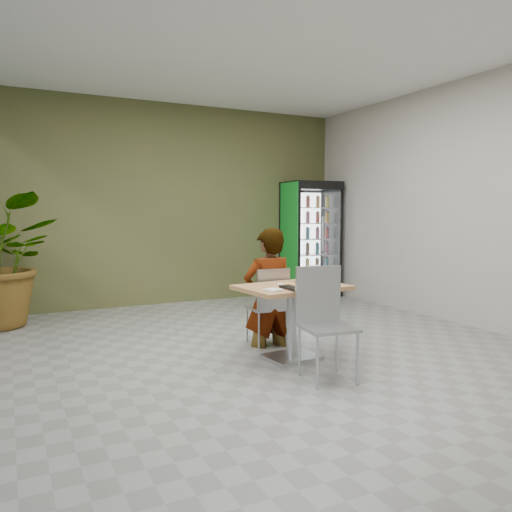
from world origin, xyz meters
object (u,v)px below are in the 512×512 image
at_px(seated_woman, 269,300).
at_px(potted_plant, 0,260).
at_px(soda_cup, 315,274).
at_px(chair_near, 323,313).
at_px(cafeteria_tray, 307,287).
at_px(beverage_fridge, 311,239).
at_px(dining_table, 292,307).
at_px(chair_far, 270,300).

xyz_separation_m(seated_woman, potted_plant, (-2.65, 2.32, 0.36)).
bearing_deg(soda_cup, chair_near, -117.02).
xyz_separation_m(cafeteria_tray, beverage_fridge, (2.26, 3.45, 0.24)).
bearing_deg(potted_plant, chair_near, -53.41).
distance_m(dining_table, chair_near, 0.58).
bearing_deg(potted_plant, dining_table, -48.10).
bearing_deg(dining_table, chair_near, -92.17).
bearing_deg(potted_plant, chair_far, -41.74).
bearing_deg(potted_plant, cafeteria_tray, -49.98).
height_order(soda_cup, beverage_fridge, beverage_fridge).
distance_m(chair_far, potted_plant, 3.57).
bearing_deg(beverage_fridge, potted_plant, -171.61).
xyz_separation_m(chair_near, soda_cup, (0.32, 0.62, 0.26)).
distance_m(dining_table, beverage_fridge, 3.98).
height_order(chair_near, beverage_fridge, beverage_fridge).
bearing_deg(cafeteria_tray, seated_woman, 88.91).
relative_size(chair_far, seated_woman, 0.54).
relative_size(chair_far, soda_cup, 4.77).
distance_m(dining_table, chair_far, 0.54).
height_order(seated_woman, beverage_fridge, beverage_fridge).
distance_m(soda_cup, cafeteria_tray, 0.39).
xyz_separation_m(beverage_fridge, potted_plant, (-4.90, -0.31, -0.14)).
relative_size(seated_woman, cafeteria_tray, 3.60).
height_order(chair_far, seated_woman, seated_woman).
height_order(chair_near, cafeteria_tray, chair_near).
relative_size(chair_far, chair_near, 0.88).
relative_size(seated_woman, soda_cup, 8.82).
relative_size(chair_near, cafeteria_tray, 2.22).
bearing_deg(seated_woman, soda_cup, 117.68).
bearing_deg(chair_far, soda_cup, 119.87).
bearing_deg(cafeteria_tray, beverage_fridge, 56.71).
bearing_deg(dining_table, potted_plant, 131.90).
relative_size(chair_near, soda_cup, 5.45).
bearing_deg(chair_near, potted_plant, 135.07).
bearing_deg(seated_woman, potted_plant, -38.36).
bearing_deg(chair_far, cafeteria_tray, 92.01).
xyz_separation_m(chair_far, cafeteria_tray, (-0.01, -0.78, 0.26)).
xyz_separation_m(dining_table, soda_cup, (0.30, 0.05, 0.30)).
distance_m(dining_table, seated_woman, 0.59).
relative_size(soda_cup, beverage_fridge, 0.09).
xyz_separation_m(seated_woman, soda_cup, (0.25, -0.54, 0.34)).
relative_size(dining_table, potted_plant, 0.63).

